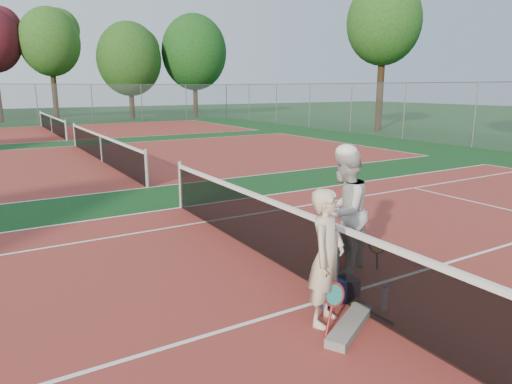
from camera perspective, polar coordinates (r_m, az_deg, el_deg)
ground at (r=6.41m, az=9.85°, el=-12.82°), size 130.00×130.00×0.00m
court_main at (r=6.41m, az=9.86°, el=-12.79°), size 23.77×10.97×0.01m
court_far_a at (r=18.44m, az=-18.67°, el=3.66°), size 23.77×10.97×0.01m
court_far_b at (r=31.67m, az=-24.12°, el=6.84°), size 23.77×10.97×0.01m
net_main at (r=6.21m, az=10.04°, el=-8.57°), size 0.10×10.98×1.02m
net_far_a at (r=18.37m, az=-18.78°, el=5.22°), size 0.10×10.98×1.02m
net_far_b at (r=31.63m, az=-24.20°, el=7.75°), size 0.10×10.98×1.02m
fence_back at (r=38.53m, az=-25.69°, el=9.83°), size 32.00×0.06×3.00m
player_a at (r=5.45m, az=8.80°, el=-8.11°), size 0.72×0.65×1.65m
player_b at (r=6.95m, az=10.93°, el=-2.44°), size 1.15×1.06×1.90m
racket_red at (r=5.53m, az=9.72°, el=-14.00°), size 0.37×0.37×0.56m
racket_black_held at (r=7.16m, az=14.76°, el=-7.78°), size 0.36×0.36×0.57m
racket_spare at (r=6.07m, az=12.85°, el=-13.99°), size 0.41×0.65×0.10m
sports_bag_navy at (r=6.19m, az=9.24°, el=-12.19°), size 0.41×0.30×0.31m
sports_bag_purple at (r=6.38m, az=11.21°, el=-11.72°), size 0.32×0.22×0.26m
net_cover_canvas at (r=5.65m, az=11.65°, el=-16.06°), size 1.01×0.71×0.11m
water_bottle at (r=6.14m, az=15.71°, el=-12.78°), size 0.09×0.09×0.30m
tree_back_3 at (r=42.77m, az=-24.38°, el=16.69°), size 4.80×4.80×9.15m
tree_back_4 at (r=43.19m, az=-15.56°, el=15.70°), size 5.56×5.56×8.38m
tree_back_5 at (r=44.93m, az=-7.74°, el=16.90°), size 6.03×6.03×9.42m
tree_right_1 at (r=31.19m, az=15.71°, el=19.73°), size 4.59×4.59×9.36m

